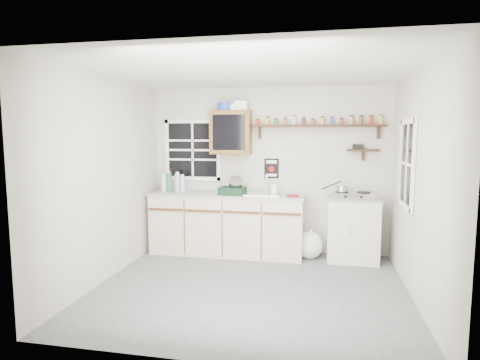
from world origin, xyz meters
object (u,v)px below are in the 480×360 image
at_px(main_cabinet, 227,223).
at_px(right_cabinet, 353,229).
at_px(spice_shelf, 318,125).
at_px(hotplate, 353,195).
at_px(dish_rack, 233,189).
at_px(upper_cabinet, 231,132).

distance_m(main_cabinet, right_cabinet, 1.84).
bearing_deg(spice_shelf, hotplate, -22.54).
bearing_deg(right_cabinet, dish_rack, -175.56).
height_order(right_cabinet, spice_shelf, spice_shelf).
xyz_separation_m(right_cabinet, dish_rack, (-1.71, -0.13, 0.55)).
relative_size(dish_rack, hotplate, 0.64).
relative_size(main_cabinet, spice_shelf, 1.21).
height_order(dish_rack, hotplate, dish_rack).
xyz_separation_m(right_cabinet, spice_shelf, (-0.52, 0.19, 1.48)).
distance_m(upper_cabinet, dish_rack, 0.86).
height_order(upper_cabinet, dish_rack, upper_cabinet).
relative_size(right_cabinet, dish_rack, 2.34).
height_order(spice_shelf, hotplate, spice_shelf).
bearing_deg(dish_rack, main_cabinet, 144.40).
distance_m(spice_shelf, hotplate, 1.12).
height_order(spice_shelf, dish_rack, spice_shelf).
bearing_deg(upper_cabinet, spice_shelf, 3.08).
bearing_deg(hotplate, dish_rack, -179.10).
relative_size(spice_shelf, dish_rack, 4.91).
relative_size(right_cabinet, hotplate, 1.49).
height_order(right_cabinet, hotplate, hotplate).
bearing_deg(spice_shelf, right_cabinet, -19.98).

